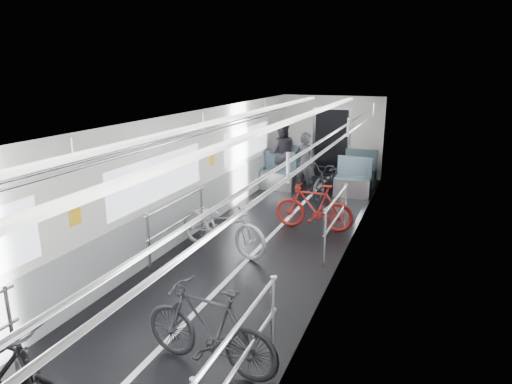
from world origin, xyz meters
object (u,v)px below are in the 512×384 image
Objects in this scene: bike_left_far at (222,224)px; person_standing at (305,163)px; person_seated at (281,153)px; bike_aisle at (329,179)px; bike_right_far at (314,207)px; bike_right_near at (209,327)px.

person_standing is at bearing 10.57° from bike_left_far.
bike_aisle is at bearing 140.23° from person_seated.
person_standing is at bearing 126.72° from person_seated.
bike_right_far is at bearing 117.52° from person_standing.
person_standing reaches higher than bike_aisle.
person_seated is at bearing -161.30° from bike_right_near.
bike_right_near is 8.13m from person_seated.
bike_aisle is at bearing -171.57° from person_standing.
bike_right_far is 3.66m from person_seated.
bike_aisle is (-0.25, 2.59, -0.02)m from bike_right_far.
bike_left_far is 3.30m from bike_right_near.
person_seated reaches higher than bike_right_far.
bike_aisle is 1.08× the size of person_standing.
bike_left_far is 1.10× the size of bike_aisle.
bike_aisle is at bearing -171.72° from bike_right_near.
bike_right_far is 0.99× the size of person_standing.
bike_right_near is at bearing 84.59° from person_seated.
bike_aisle is 0.96× the size of person_seated.
bike_left_far is 1.06× the size of person_seated.
bike_right_near is 7.39m from person_standing.
person_seated reaches higher than bike_left_far.
person_seated is at bearing 21.01° from bike_left_far.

